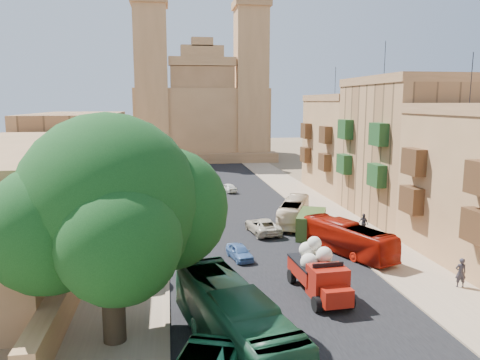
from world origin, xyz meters
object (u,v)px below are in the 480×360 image
object	(u,v)px
bus_green_north	(234,321)
street_tree_b	(132,198)
car_blue_b	(183,167)
car_white_a	(215,206)
red_truck	(319,271)
church	(201,111)
street_tree_c	(140,171)
bus_red_east	(347,238)
ficus_tree	(111,210)
street_tree_d	(145,163)
bus_cream_east	(294,212)
car_cream	(263,226)
car_blue_a	(240,252)
street_tree_a	(119,237)
pedestrian_c	(363,223)
pedestrian_a	(461,273)
car_dkblue	(199,188)
olive_pickup	(311,224)
car_white_b	(228,188)

from	to	relation	value
bus_green_north	street_tree_b	bearing A→B (deg)	92.07
car_blue_b	car_white_a	bearing A→B (deg)	-74.31
red_truck	church	bearing A→B (deg)	91.56
street_tree_c	bus_red_east	distance (m)	26.96
street_tree_c	car_white_a	world-z (taller)	street_tree_c
ficus_tree	car_blue_b	size ratio (longest dim) A/B	2.65
street_tree_c	car_white_a	bearing A→B (deg)	-34.68
street_tree_d	bus_cream_east	xyz separation A→B (m)	(14.85, -23.88, -1.84)
street_tree_b	car_cream	xyz separation A→B (m)	(11.29, -2.70, -2.32)
church	ficus_tree	bearing A→B (deg)	-97.18
street_tree_d	car_blue_a	xyz separation A→B (m)	(8.25, -33.17, -2.46)
street_tree_a	bus_cream_east	xyz separation A→B (m)	(14.85, 12.12, -1.72)
bus_red_east	pedestrian_c	distance (m)	6.38
street_tree_a	red_truck	size ratio (longest dim) A/B	0.74
car_blue_a	pedestrian_c	world-z (taller)	pedestrian_c
street_tree_a	pedestrian_c	size ratio (longest dim) A/B	2.49
pedestrian_a	street_tree_b	bearing A→B (deg)	-30.00
pedestrian_a	pedestrian_c	distance (m)	12.57
bus_green_north	car_dkblue	xyz separation A→B (m)	(1.02, 38.79, -0.89)
car_cream	church	bearing A→B (deg)	-96.53
car_blue_a	pedestrian_a	size ratio (longest dim) A/B	1.71
street_tree_a	bus_green_north	bearing A→B (deg)	-59.00
ficus_tree	car_white_a	size ratio (longest dim) A/B	3.21
church	olive_pickup	world-z (taller)	church
street_tree_d	car_blue_a	distance (m)	34.27
car_dkblue	car_blue_a	bearing A→B (deg)	-110.85
street_tree_d	car_blue_b	xyz separation A→B (m)	(5.63, 11.80, -2.33)
street_tree_c	street_tree_d	world-z (taller)	street_tree_c
bus_cream_east	car_blue_a	world-z (taller)	bus_cream_east
bus_cream_east	street_tree_a	bearing A→B (deg)	62.41
car_white_a	car_blue_b	size ratio (longest dim) A/B	0.83
ficus_tree	street_tree_d	xyz separation A→B (m)	(-0.60, 43.99, -3.47)
bus_cream_east	car_blue_b	bearing A→B (deg)	-52.33
street_tree_a	street_tree_d	bearing A→B (deg)	90.00
street_tree_d	red_truck	distance (m)	42.01
bus_cream_east	car_white_a	size ratio (longest dim) A/B	2.45
pedestrian_c	ficus_tree	bearing A→B (deg)	-74.03
church	street_tree_d	distance (m)	32.86
bus_green_north	bus_cream_east	world-z (taller)	bus_green_north
bus_green_north	bus_red_east	xyz separation A→B (m)	(10.50, 12.80, -0.34)
ficus_tree	olive_pickup	xyz separation A→B (m)	(14.71, 15.99, -5.49)
street_tree_d	car_white_b	distance (m)	13.20
street_tree_a	bus_cream_east	world-z (taller)	street_tree_a
street_tree_a	red_truck	distance (m)	12.75
bus_green_north	car_white_a	world-z (taller)	bus_green_north
street_tree_d	bus_red_east	distance (m)	37.11
bus_green_north	car_dkblue	distance (m)	38.82
church	street_tree_b	xyz separation A→B (m)	(-10.00, -54.61, -6.53)
car_dkblue	car_white_b	distance (m)	3.65
car_white_b	street_tree_b	bearing A→B (deg)	38.44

